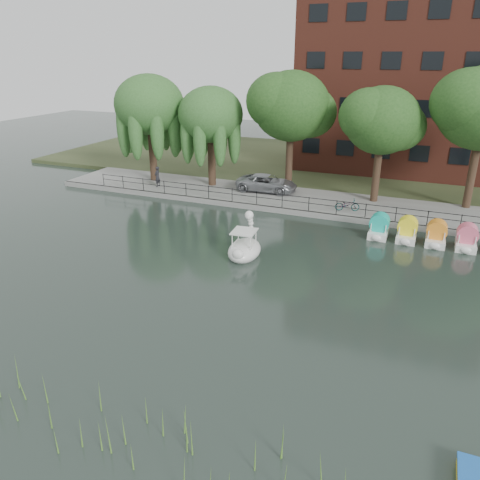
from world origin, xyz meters
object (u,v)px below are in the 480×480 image
Objects in this scene: minivan at (267,182)px; bicycle at (347,204)px; pedestrian at (157,175)px; swan_boat at (245,247)px.

minivan is 7.50m from bicycle.
pedestrian is (-16.07, 0.41, 0.49)m from bicycle.
swan_boat is at bearing 50.89° from pedestrian.
bicycle is 0.57× the size of swan_boat.
pedestrian is 15.43m from swan_boat.
minivan is 2.85× the size of pedestrian.
bicycle is at bearing 60.73° from swan_boat.
pedestrian is 0.65× the size of swan_boat.
minivan is 9.28m from pedestrian.
minivan reaches higher than bicycle.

